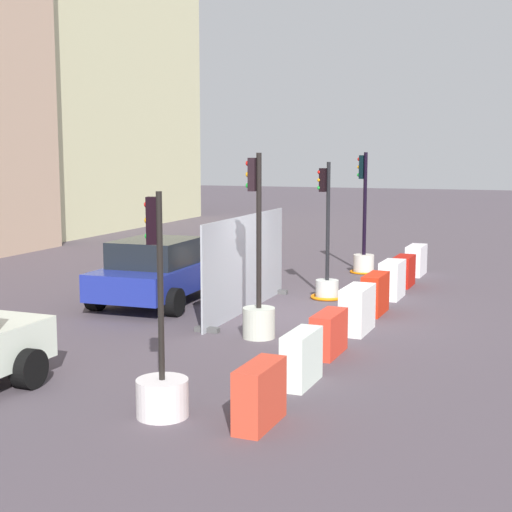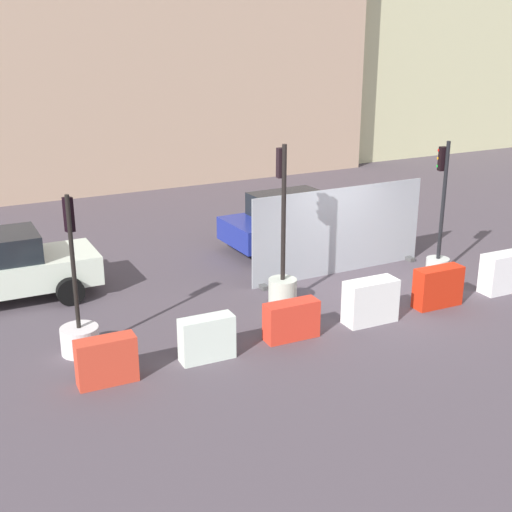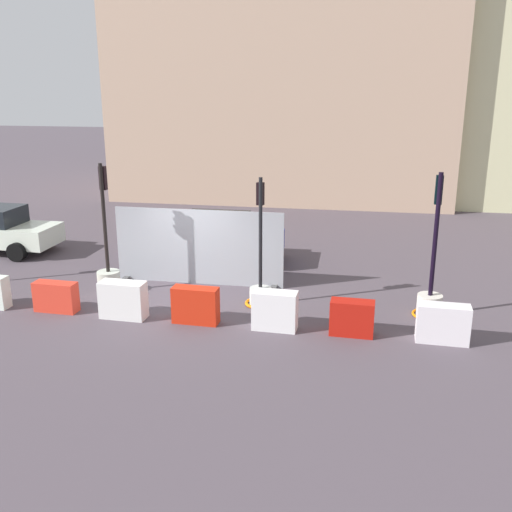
{
  "view_description": "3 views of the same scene",
  "coord_description": "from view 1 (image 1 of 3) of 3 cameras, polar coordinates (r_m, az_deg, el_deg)",
  "views": [
    {
      "loc": [
        -15.25,
        -4.42,
        3.54
      ],
      "look_at": [
        -1.58,
        0.67,
        1.52
      ],
      "focal_mm": 52.43,
      "sensor_mm": 36.0,
      "label": 1
    },
    {
      "loc": [
        -8.95,
        -11.42,
        5.74
      ],
      "look_at": [
        -2.49,
        0.87,
        1.06
      ],
      "focal_mm": 47.04,
      "sensor_mm": 36.0,
      "label": 2
    },
    {
      "loc": [
        4.65,
        -13.71,
        5.52
      ],
      "look_at": [
        2.17,
        -0.19,
        1.44
      ],
      "focal_mm": 40.85,
      "sensor_mm": 36.0,
      "label": 3
    }
  ],
  "objects": [
    {
      "name": "ground_plane",
      "position": [
        16.26,
        4.18,
        -4.71
      ],
      "size": [
        120.0,
        120.0,
        0.0
      ],
      "primitive_type": "plane",
      "color": "#4F454E"
    },
    {
      "name": "traffic_light_0",
      "position": [
        10.27,
        -7.2,
        -9.55
      ],
      "size": [
        0.71,
        0.71,
        3.04
      ],
      "color": "silver",
      "rests_on": "ground_plane"
    },
    {
      "name": "traffic_light_1",
      "position": [
        14.34,
        0.18,
        -3.63
      ],
      "size": [
        0.63,
        0.63,
        3.54
      ],
      "color": "beige",
      "rests_on": "ground_plane"
    },
    {
      "name": "traffic_light_2",
      "position": [
        18.3,
        5.42,
        -1.52
      ],
      "size": [
        0.81,
        0.81,
        3.32
      ],
      "color": "beige",
      "rests_on": "ground_plane"
    },
    {
      "name": "traffic_light_3",
      "position": [
        22.37,
        8.21,
        0.34
      ],
      "size": [
        0.81,
        0.81,
        3.56
      ],
      "color": "silver",
      "rests_on": "ground_plane"
    },
    {
      "name": "construction_barrier_0",
      "position": [
        9.87,
        0.28,
        -10.55
      ],
      "size": [
        1.03,
        0.41,
        0.83
      ],
      "color": "#D9412B",
      "rests_on": "ground_plane"
    },
    {
      "name": "construction_barrier_1",
      "position": [
        11.57,
        3.49,
        -7.79
      ],
      "size": [
        1.02,
        0.4,
        0.83
      ],
      "color": "white",
      "rests_on": "ground_plane"
    },
    {
      "name": "construction_barrier_2",
      "position": [
        13.28,
        5.58,
        -5.91
      ],
      "size": [
        1.1,
        0.43,
        0.76
      ],
      "color": "red",
      "rests_on": "ground_plane"
    },
    {
      "name": "construction_barrier_3",
      "position": [
        14.98,
        7.73,
        -4.06
      ],
      "size": [
        1.14,
        0.51,
        0.92
      ],
      "color": "white",
      "rests_on": "ground_plane"
    },
    {
      "name": "construction_barrier_4",
      "position": [
        16.74,
        9.08,
        -2.87
      ],
      "size": [
        1.12,
        0.43,
        0.89
      ],
      "color": "red",
      "rests_on": "ground_plane"
    },
    {
      "name": "construction_barrier_5",
      "position": [
        18.59,
        10.34,
        -1.79
      ],
      "size": [
        1.05,
        0.51,
        0.92
      ],
      "color": "white",
      "rests_on": "ground_plane"
    },
    {
      "name": "construction_barrier_6",
      "position": [
        20.32,
        11.22,
        -1.14
      ],
      "size": [
        1.01,
        0.47,
        0.81
      ],
      "color": "#B8170D",
      "rests_on": "ground_plane"
    },
    {
      "name": "construction_barrier_7",
      "position": [
        22.25,
        12.12,
        -0.32
      ],
      "size": [
        1.15,
        0.49,
        0.87
      ],
      "color": "white",
      "rests_on": "ground_plane"
    },
    {
      "name": "car_blue_estate",
      "position": [
        17.76,
        -7.5,
        -1.14
      ],
      "size": [
        3.95,
        2.28,
        1.54
      ],
      "color": "navy",
      "rests_on": "ground_plane"
    },
    {
      "name": "building_corner_block",
      "position": [
        37.56,
        -14.51,
        13.96
      ],
      "size": [
        15.61,
        7.58,
        15.33
      ],
      "color": "beige",
      "rests_on": "ground_plane"
    },
    {
      "name": "site_fence_panel",
      "position": [
        16.74,
        -0.72,
        -0.69
      ],
      "size": [
        4.85,
        0.5,
        2.16
      ],
      "color": "#9FA4AC",
      "rests_on": "ground_plane"
    }
  ]
}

